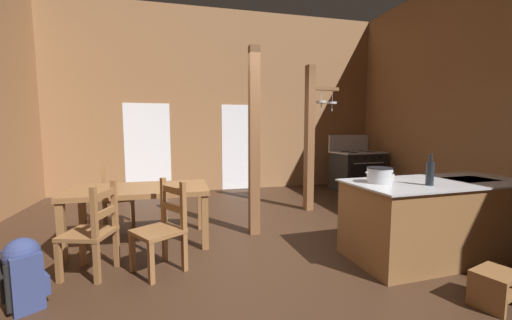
# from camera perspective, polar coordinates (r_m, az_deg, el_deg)

# --- Properties ---
(ground_plane) EXTENTS (8.50, 8.43, 0.10)m
(ground_plane) POSITION_cam_1_polar(r_m,az_deg,el_deg) (4.07, 2.03, -16.45)
(ground_plane) COLOR #382316
(wall_back) EXTENTS (8.50, 0.14, 4.25)m
(wall_back) POSITION_cam_1_polar(r_m,az_deg,el_deg) (7.60, -6.19, 10.63)
(wall_back) COLOR #93663F
(wall_back) RESTS_ON ground_plane
(glazed_door_back_left) EXTENTS (1.00, 0.01, 2.05)m
(glazed_door_back_left) POSITION_cam_1_polar(r_m,az_deg,el_deg) (7.47, -19.30, 1.97)
(glazed_door_back_left) COLOR white
(glazed_door_back_left) RESTS_ON ground_plane
(glazed_panel_back_right) EXTENTS (0.84, 0.01, 2.05)m
(glazed_panel_back_right) POSITION_cam_1_polar(r_m,az_deg,el_deg) (7.58, -3.13, 2.35)
(glazed_panel_back_right) COLOR white
(glazed_panel_back_right) RESTS_ON ground_plane
(kitchen_island) EXTENTS (2.21, 1.07, 0.89)m
(kitchen_island) POSITION_cam_1_polar(r_m,az_deg,el_deg) (4.25, 30.40, -9.27)
(kitchen_island) COLOR brown
(kitchen_island) RESTS_ON ground_plane
(stove_range) EXTENTS (1.21, 0.91, 1.32)m
(stove_range) POSITION_cam_1_polar(r_m,az_deg,el_deg) (7.83, 18.08, -1.81)
(stove_range) COLOR black
(stove_range) RESTS_ON ground_plane
(support_post_with_pot_rack) EXTENTS (0.67, 0.24, 2.60)m
(support_post_with_pot_rack) POSITION_cam_1_polar(r_m,az_deg,el_deg) (5.68, 10.05, 4.64)
(support_post_with_pot_rack) COLOR brown
(support_post_with_pot_rack) RESTS_ON ground_plane
(support_post_center) EXTENTS (0.14, 0.14, 2.60)m
(support_post_center) POSITION_cam_1_polar(r_m,az_deg,el_deg) (4.29, -0.34, 3.25)
(support_post_center) COLOR brown
(support_post_center) RESTS_ON ground_plane
(step_stool) EXTENTS (0.42, 0.37, 0.30)m
(step_stool) POSITION_cam_1_polar(r_m,az_deg,el_deg) (3.47, 37.76, -17.77)
(step_stool) COLOR brown
(step_stool) RESTS_ON ground_plane
(dining_table) EXTENTS (1.70, 0.90, 0.74)m
(dining_table) POSITION_cam_1_polar(r_m,az_deg,el_deg) (4.27, -20.56, -5.92)
(dining_table) COLOR brown
(dining_table) RESTS_ON ground_plane
(ladderback_chair_near_window) EXTENTS (0.55, 0.55, 0.95)m
(ladderback_chair_near_window) POSITION_cam_1_polar(r_m,az_deg,el_deg) (3.63, -27.80, -11.57)
(ladderback_chair_near_window) COLOR brown
(ladderback_chair_near_window) RESTS_ON ground_plane
(ladderback_chair_by_post) EXTENTS (0.51, 0.51, 0.95)m
(ladderback_chair_by_post) POSITION_cam_1_polar(r_m,az_deg,el_deg) (5.20, -24.58, -6.24)
(ladderback_chair_by_post) COLOR brown
(ladderback_chair_by_post) RESTS_ON ground_plane
(ladderback_chair_at_table_end) EXTENTS (0.61, 0.61, 0.95)m
(ladderback_chair_at_table_end) POSITION_cam_1_polar(r_m,az_deg,el_deg) (3.47, -16.85, -11.93)
(ladderback_chair_at_table_end) COLOR brown
(ladderback_chair_at_table_end) RESTS_ON ground_plane
(backpack) EXTENTS (0.38, 0.39, 0.60)m
(backpack) POSITION_cam_1_polar(r_m,az_deg,el_deg) (3.36, -36.95, -16.00)
(backpack) COLOR navy
(backpack) RESTS_ON ground_plane
(stockpot_on_counter) EXTENTS (0.35, 0.28, 0.17)m
(stockpot_on_counter) POSITION_cam_1_polar(r_m,az_deg,el_deg) (3.71, 21.75, -2.61)
(stockpot_on_counter) COLOR #B7BABF
(stockpot_on_counter) RESTS_ON kitchen_island
(mixing_bowl_on_counter) EXTENTS (0.17, 0.17, 0.06)m
(mixing_bowl_on_counter) POSITION_cam_1_polar(r_m,az_deg,el_deg) (4.06, 22.92, -2.75)
(mixing_bowl_on_counter) COLOR #B2A893
(mixing_bowl_on_counter) RESTS_ON kitchen_island
(bottle_tall_on_counter) EXTENTS (0.08, 0.08, 0.34)m
(bottle_tall_on_counter) POSITION_cam_1_polar(r_m,az_deg,el_deg) (3.78, 29.37, -2.06)
(bottle_tall_on_counter) COLOR #1E2328
(bottle_tall_on_counter) RESTS_ON kitchen_island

